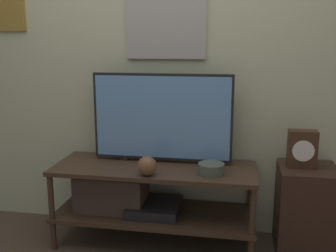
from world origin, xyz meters
TOP-DOWN VIEW (x-y plane):
  - wall_back at (-0.00, 0.61)m, footprint 6.40×0.08m
  - media_console at (-0.13, 0.30)m, footprint 1.42×0.52m
  - television at (0.03, 0.41)m, footprint 1.00×0.05m
  - vase_wide_bowl at (0.40, 0.21)m, footprint 0.17×0.17m
  - vase_round_glass at (-0.01, 0.11)m, footprint 0.13×0.13m
  - candle_jar at (-0.36, 0.52)m, footprint 0.09×0.09m
  - side_table at (1.05, 0.36)m, footprint 0.39×0.40m
  - mantel_clock at (0.99, 0.36)m, footprint 0.19×0.11m

SIDE VIEW (x-z plane):
  - side_table at x=1.05m, z-range 0.00..0.61m
  - media_console at x=-0.13m, z-range 0.08..0.65m
  - vase_wide_bowl at x=0.40m, z-range 0.57..0.65m
  - candle_jar at x=-0.36m, z-range 0.57..0.68m
  - vase_round_glass at x=-0.01m, z-range 0.57..0.70m
  - mantel_clock at x=0.99m, z-range 0.61..0.86m
  - television at x=0.03m, z-range 0.58..1.22m
  - wall_back at x=0.00m, z-range 0.01..2.71m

